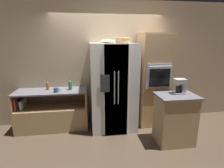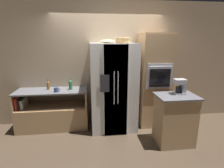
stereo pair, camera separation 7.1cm
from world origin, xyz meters
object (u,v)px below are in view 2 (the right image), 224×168
object	(u,v)px
bottle_short	(70,84)
wall_oven	(154,80)
wicker_basket	(123,40)
coffee_maker	(181,86)
mug	(56,90)
bottle_tall	(48,85)
refrigerator	(113,87)
fruit_bowl	(107,41)

from	to	relation	value
bottle_short	wall_oven	bearing A→B (deg)	-1.54
wicker_basket	coffee_maker	bearing A→B (deg)	-34.66
wicker_basket	mug	world-z (taller)	wicker_basket
bottle_tall	coffee_maker	bearing A→B (deg)	-19.59
wicker_basket	mug	size ratio (longest dim) A/B	2.29
bottle_short	coffee_maker	world-z (taller)	coffee_maker
refrigerator	wicker_basket	bearing A→B (deg)	-9.62
refrigerator	fruit_bowl	distance (m)	0.98
fruit_bowl	mug	bearing A→B (deg)	-174.88
wicker_basket	bottle_tall	xyz separation A→B (m)	(-1.61, 0.25, -0.96)
bottle_tall	refrigerator	bearing A→B (deg)	-8.56
fruit_bowl	coffee_maker	size ratio (longest dim) A/B	1.07
wall_oven	bottle_short	bearing A→B (deg)	178.46
fruit_bowl	bottle_tall	bearing A→B (deg)	174.20
fruit_bowl	bottle_tall	distance (m)	1.61
wall_oven	mug	size ratio (longest dim) A/B	15.95
fruit_bowl	coffee_maker	distance (m)	1.70
coffee_maker	wall_oven	bearing A→B (deg)	105.34
mug	bottle_short	bearing A→B (deg)	30.39
wicker_basket	bottle_short	xyz separation A→B (m)	(-1.12, 0.18, -0.94)
wall_oven	wicker_basket	world-z (taller)	wall_oven
coffee_maker	mug	bearing A→B (deg)	163.79
refrigerator	mug	xyz separation A→B (m)	(-1.21, -0.02, -0.01)
wall_oven	mug	distance (m)	2.16
bottle_short	refrigerator	bearing A→B (deg)	-8.79
fruit_bowl	bottle_tall	xyz separation A→B (m)	(-1.31, 0.13, -0.93)
fruit_bowl	bottle_short	distance (m)	1.23
bottle_short	coffee_maker	xyz separation A→B (m)	(2.10, -0.85, 0.12)
refrigerator	coffee_maker	world-z (taller)	refrigerator
wicker_basket	bottle_tall	world-z (taller)	wicker_basket
bottle_short	mug	xyz separation A→B (m)	(-0.27, -0.16, -0.07)
wall_oven	coffee_maker	world-z (taller)	wall_oven
fruit_bowl	bottle_short	bearing A→B (deg)	175.58
wicker_basket	fruit_bowl	size ratio (longest dim) A/B	1.00
refrigerator	bottle_short	xyz separation A→B (m)	(-0.93, 0.14, 0.05)
bottle_short	coffee_maker	distance (m)	2.27
bottle_short	mug	world-z (taller)	bottle_short
bottle_tall	bottle_short	size ratio (longest dim) A/B	0.87
bottle_tall	bottle_short	distance (m)	0.49
wicker_basket	bottle_short	distance (m)	1.48
wall_oven	fruit_bowl	bearing A→B (deg)	-179.32
wall_oven	wicker_basket	xyz separation A→B (m)	(-0.76, -0.13, 0.89)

